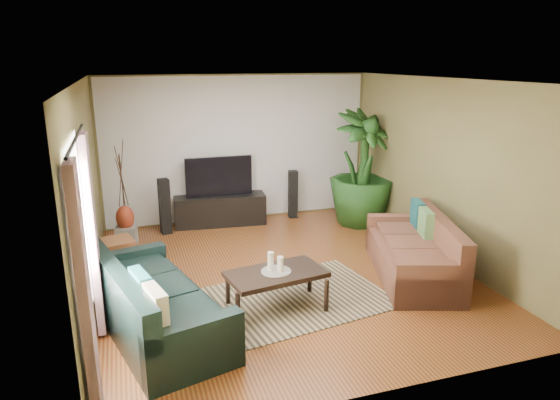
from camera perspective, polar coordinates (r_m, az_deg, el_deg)
name	(u,v)px	position (r m, az deg, el deg)	size (l,w,h in m)	color
floor	(284,274)	(7.19, 0.49, -8.50)	(5.50, 5.50, 0.00)	brown
ceiling	(285,80)	(6.55, 0.55, 13.55)	(5.50, 5.50, 0.00)	white
wall_back	(238,149)	(9.34, -4.79, 5.86)	(5.00, 5.00, 0.00)	olive
wall_front	(386,257)	(4.34, 12.01, -6.35)	(5.00, 5.00, 0.00)	olive
wall_left	(88,198)	(6.44, -21.12, 0.25)	(5.50, 5.50, 0.00)	olive
wall_right	(443,170)	(7.87, 18.11, 3.24)	(5.50, 5.50, 0.00)	olive
backwall_panel	(238,149)	(9.33, -4.77, 5.85)	(4.90, 4.90, 0.00)	white
window_pane	(81,237)	(4.89, -21.82, -3.97)	(1.80, 1.80, 0.00)	white
curtain_near	(85,298)	(4.29, -21.40, -10.35)	(0.08, 0.35, 2.20)	gray
curtain_far	(93,236)	(5.68, -20.62, -3.83)	(0.08, 0.35, 2.20)	gray
curtain_rod	(75,139)	(4.68, -22.34, 6.52)	(0.03, 0.03, 1.90)	black
sofa_left	(155,295)	(5.83, -14.06, -10.49)	(2.33, 1.00, 0.85)	black
sofa_right	(413,247)	(7.23, 14.92, -5.26)	(2.07, 0.93, 0.85)	brown
area_rug	(295,298)	(6.52, 1.74, -11.14)	(2.31, 1.64, 0.01)	tan
coffee_table	(276,290)	(6.19, -0.43, -10.24)	(1.17, 0.64, 0.48)	black
candle_tray	(276,271)	(6.09, -0.44, -8.14)	(0.36, 0.36, 0.02)	gray
candle_tall	(271,261)	(6.05, -1.07, -7.02)	(0.07, 0.07, 0.23)	white
candle_mid	(280,265)	(6.03, 0.04, -7.39)	(0.07, 0.07, 0.18)	beige
candle_short	(280,262)	(6.13, 0.02, -7.14)	(0.07, 0.07, 0.15)	white
tv_stand	(220,210)	(9.27, -6.88, -1.12)	(1.65, 0.50, 0.55)	black
television	(219,176)	(9.10, -7.01, 2.70)	(1.21, 0.07, 0.72)	black
speaker_left	(165,206)	(8.89, -13.03, -0.72)	(0.18, 0.20, 0.98)	black
speaker_right	(293,194)	(9.57, 1.49, 0.67)	(0.16, 0.18, 0.91)	black
potted_plant	(362,168)	(9.19, 9.37, 3.61)	(1.17, 1.17, 2.09)	#1B4316
plant_pot	(360,215)	(9.42, 9.13, -1.72)	(0.39, 0.39, 0.30)	black
pedestal	(127,235)	(8.60, -17.12, -3.90)	(0.32, 0.32, 0.32)	gray
vase	(125,218)	(8.51, -17.29, -1.95)	(0.29, 0.29, 0.41)	maroon
side_table	(117,256)	(7.57, -18.10, -6.06)	(0.45, 0.45, 0.48)	brown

